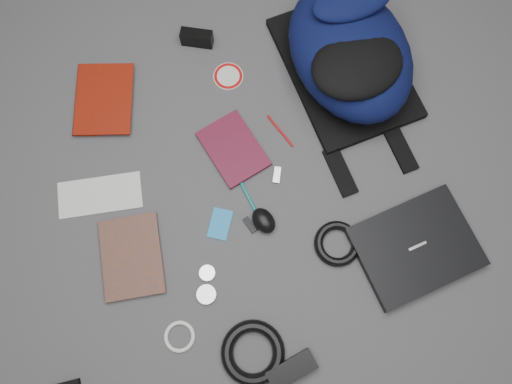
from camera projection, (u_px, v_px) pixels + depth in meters
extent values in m
plane|color=#4F4F51|center=(256.00, 194.00, 1.40)|extent=(4.00, 4.00, 0.00)
cube|color=black|center=(416.00, 247.00, 1.35)|extent=(0.35, 0.30, 0.03)
imported|color=maroon|center=(75.00, 100.00, 1.47)|extent=(0.21, 0.26, 0.02)
imported|color=#B9560D|center=(102.00, 262.00, 1.35)|extent=(0.17, 0.23, 0.02)
cube|color=silver|center=(100.00, 195.00, 1.40)|extent=(0.24, 0.12, 0.00)
cube|color=#490E1F|center=(233.00, 149.00, 1.43)|extent=(0.20, 0.23, 0.02)
cube|color=black|center=(197.00, 38.00, 1.50)|extent=(0.10, 0.07, 0.05)
cylinder|color=silver|center=(228.00, 76.00, 1.50)|extent=(0.10, 0.10, 0.00)
cylinder|color=#0E8173|center=(246.00, 192.00, 1.40)|extent=(0.05, 0.15, 0.01)
cylinder|color=#B10D11|center=(280.00, 131.00, 1.45)|extent=(0.06, 0.11, 0.01)
cube|color=#1A7BC3|center=(220.00, 224.00, 1.38)|extent=(0.09, 0.10, 0.00)
cube|color=black|center=(250.00, 225.00, 1.38)|extent=(0.03, 0.05, 0.01)
cube|color=#AAAAAC|center=(277.00, 175.00, 1.41)|extent=(0.03, 0.05, 0.01)
ellipsoid|color=black|center=(264.00, 221.00, 1.36)|extent=(0.08, 0.09, 0.04)
cylinder|color=#A8A8AB|center=(206.00, 294.00, 1.33)|extent=(0.06, 0.06, 0.01)
cylinder|color=silver|center=(207.00, 273.00, 1.34)|extent=(0.05, 0.05, 0.01)
torus|color=black|center=(337.00, 244.00, 1.36)|extent=(0.14, 0.14, 0.02)
cube|color=black|center=(292.00, 370.00, 1.27)|extent=(0.14, 0.09, 0.03)
torus|color=black|center=(253.00, 353.00, 1.28)|extent=(0.20, 0.20, 0.03)
torus|color=white|center=(180.00, 337.00, 1.30)|extent=(0.09, 0.09, 0.01)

